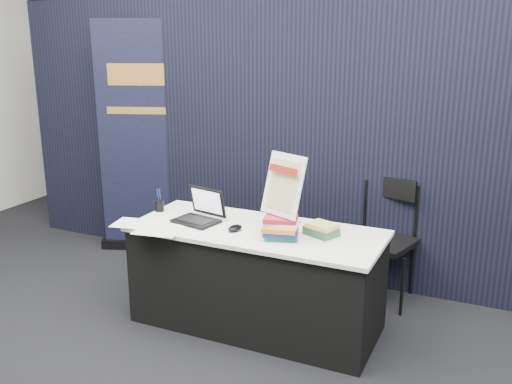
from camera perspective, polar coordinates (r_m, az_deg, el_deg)
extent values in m
plane|color=black|center=(3.94, -3.47, -16.50)|extent=(8.00, 8.00, 0.00)
cube|color=beige|center=(7.11, 12.06, 12.56)|extent=(8.00, 0.02, 3.50)
cube|color=black|center=(4.88, 5.23, 5.05)|extent=(6.00, 0.08, 2.40)
cube|color=black|center=(4.20, 0.03, -8.72)|extent=(1.76, 0.71, 0.72)
cube|color=silver|center=(4.06, 0.03, -3.90)|extent=(1.80, 0.75, 0.03)
cube|color=black|center=(4.20, -6.03, -2.92)|extent=(0.35, 0.28, 0.02)
cube|color=black|center=(4.26, -5.31, -0.97)|extent=(0.32, 0.12, 0.22)
cube|color=white|center=(4.25, -5.37, -1.00)|extent=(0.27, 0.09, 0.17)
ellipsoid|color=black|center=(4.01, -2.12, -3.63)|extent=(0.10, 0.14, 0.04)
cube|color=white|center=(4.25, -11.91, -3.11)|extent=(0.36, 0.29, 0.00)
cube|color=silver|center=(4.07, -9.78, -3.85)|extent=(0.35, 0.27, 0.00)
cube|color=white|center=(4.13, -9.17, -3.54)|extent=(0.28, 0.23, 0.00)
cylinder|color=black|center=(4.50, -9.64, -1.34)|extent=(0.09, 0.09, 0.09)
cube|color=#16544F|center=(3.87, 2.53, -4.42)|extent=(0.27, 0.23, 0.03)
cube|color=navy|center=(3.86, 2.54, -3.99)|extent=(0.27, 0.23, 0.03)
cube|color=orange|center=(3.85, 2.54, -3.55)|extent=(0.27, 0.23, 0.03)
cube|color=white|center=(3.84, 2.55, -3.11)|extent=(0.27, 0.23, 0.03)
cube|color=#B01C2F|center=(3.83, 2.55, -2.67)|extent=(0.27, 0.23, 0.03)
cube|color=#1E722C|center=(3.96, 6.52, -4.09)|extent=(0.24, 0.22, 0.03)
cube|color=#424346|center=(3.95, 6.53, -3.70)|extent=(0.24, 0.22, 0.03)
cube|color=#D0D454|center=(3.94, 6.54, -3.30)|extent=(0.24, 0.22, 0.03)
cube|color=black|center=(3.81, 2.47, -2.29)|extent=(0.20, 0.09, 0.01)
cylinder|color=black|center=(3.88, 1.82, -0.07)|extent=(0.05, 0.10, 0.30)
cylinder|color=black|center=(3.82, 4.15, -0.36)|extent=(0.05, 0.10, 0.30)
cube|color=white|center=(3.79, 2.78, 0.71)|extent=(0.34, 0.23, 0.41)
cube|color=#CEC080|center=(3.79, 2.73, 0.68)|extent=(0.27, 0.18, 0.33)
cube|color=maroon|center=(3.76, 2.73, 2.22)|extent=(0.24, 0.11, 0.05)
cube|color=black|center=(5.83, -10.66, -5.21)|extent=(0.92, 0.42, 0.09)
cube|color=black|center=(5.56, -11.09, 5.17)|extent=(0.84, 0.34, 2.22)
cube|color=gold|center=(5.47, -11.55, 11.44)|extent=(0.58, 0.22, 0.20)
cube|color=gold|center=(5.50, -11.36, 7.98)|extent=(0.62, 0.24, 0.07)
cylinder|color=black|center=(4.59, 9.24, -8.43)|extent=(0.02, 0.02, 0.47)
cylinder|color=black|center=(4.51, 14.41, -9.18)|extent=(0.02, 0.02, 0.47)
cylinder|color=black|center=(4.97, 10.57, -6.60)|extent=(0.02, 0.02, 0.47)
cylinder|color=black|center=(4.89, 15.34, -7.25)|extent=(0.02, 0.02, 0.47)
cube|color=black|center=(4.64, 12.58, -4.93)|extent=(0.54, 0.54, 0.04)
cube|color=black|center=(4.72, 13.42, 0.42)|extent=(0.41, 0.14, 0.17)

